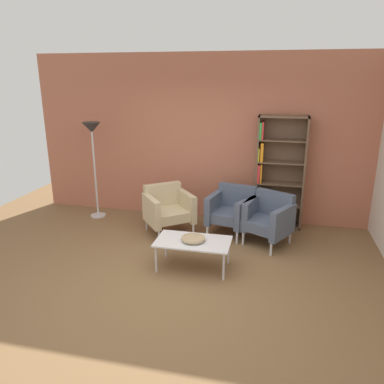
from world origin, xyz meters
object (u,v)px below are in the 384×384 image
(decorative_bowl, at_px, (193,238))
(armchair_near_window, at_px, (233,210))
(floor_lamp_torchiere, at_px, (92,139))
(bookshelf_tall, at_px, (276,173))
(armchair_spare_guest, at_px, (267,217))
(coffee_table_low, at_px, (193,243))
(armchair_corner_red, at_px, (168,208))

(decorative_bowl, distance_m, armchair_near_window, 1.35)
(floor_lamp_torchiere, bearing_deg, bookshelf_tall, 5.27)
(armchair_spare_guest, xyz_separation_m, floor_lamp_torchiere, (-3.10, 0.48, 1.03))
(coffee_table_low, relative_size, armchair_near_window, 1.20)
(armchair_near_window, xyz_separation_m, armchair_spare_guest, (0.56, -0.24, 0.00))
(decorative_bowl, height_order, armchair_corner_red, armchair_corner_red)
(decorative_bowl, height_order, armchair_spare_guest, armchair_spare_guest)
(coffee_table_low, xyz_separation_m, floor_lamp_torchiere, (-2.17, 1.53, 1.08))
(coffee_table_low, distance_m, armchair_spare_guest, 1.41)
(bookshelf_tall, distance_m, armchair_corner_red, 1.93)
(coffee_table_low, height_order, armchair_spare_guest, armchair_spare_guest)
(armchair_near_window, xyz_separation_m, armchair_corner_red, (-1.06, -0.17, 0.00))
(coffee_table_low, distance_m, decorative_bowl, 0.07)
(armchair_spare_guest, bearing_deg, armchair_corner_red, -153.86)
(floor_lamp_torchiere, bearing_deg, decorative_bowl, -35.28)
(armchair_near_window, distance_m, floor_lamp_torchiere, 2.75)
(coffee_table_low, xyz_separation_m, decorative_bowl, (0.00, 0.00, 0.07))
(coffee_table_low, height_order, floor_lamp_torchiere, floor_lamp_torchiere)
(coffee_table_low, bearing_deg, armchair_spare_guest, 48.63)
(coffee_table_low, xyz_separation_m, armchair_near_window, (0.38, 1.30, 0.05))
(bookshelf_tall, height_order, coffee_table_low, bookshelf_tall)
(decorative_bowl, relative_size, armchair_near_window, 0.38)
(armchair_corner_red, bearing_deg, armchair_near_window, -29.76)
(coffee_table_low, relative_size, floor_lamp_torchiere, 0.57)
(armchair_spare_guest, relative_size, floor_lamp_torchiere, 0.53)
(armchair_spare_guest, height_order, floor_lamp_torchiere, floor_lamp_torchiere)
(bookshelf_tall, bearing_deg, coffee_table_low, -119.47)
(armchair_near_window, relative_size, armchair_corner_red, 0.88)
(floor_lamp_torchiere, bearing_deg, coffee_table_low, -35.28)
(armchair_corner_red, distance_m, floor_lamp_torchiere, 1.85)
(floor_lamp_torchiere, bearing_deg, armchair_corner_red, -15.24)
(bookshelf_tall, distance_m, coffee_table_low, 2.17)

